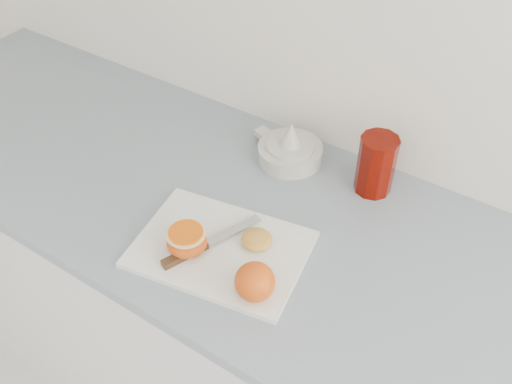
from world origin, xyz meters
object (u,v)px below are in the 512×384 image
counter (296,356)px  half_orange (187,241)px  citrus_juicer (290,150)px  red_tumbler (376,167)px  cutting_board (221,249)px

counter → half_orange: half_orange is taller
citrus_juicer → red_tumbler: red_tumbler is taller
cutting_board → citrus_juicer: bearing=96.4°
half_orange → red_tumbler: (0.22, 0.38, 0.03)m
half_orange → citrus_juicer: size_ratio=0.42×
counter → cutting_board: size_ratio=7.39×
cutting_board → half_orange: size_ratio=4.14×
counter → citrus_juicer: bearing=129.1°
counter → cutting_board: (-0.12, -0.13, 0.45)m
cutting_board → counter: bearing=45.9°
counter → citrus_juicer: (-0.16, 0.20, 0.47)m
cutting_board → citrus_juicer: citrus_juicer is taller
counter → half_orange: bearing=-136.0°
cutting_board → half_orange: half_orange is taller
counter → cutting_board: bearing=-134.1°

